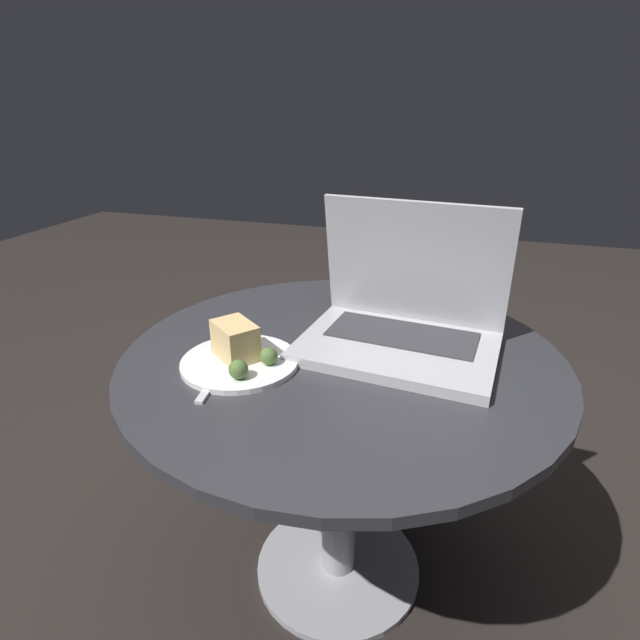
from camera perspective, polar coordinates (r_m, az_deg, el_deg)
ground_plane at (r=1.19m, az=2.05°, el=-26.45°), size 6.00×6.00×0.00m
table at (r=0.92m, az=2.42°, el=-9.90°), size 0.75×0.75×0.52m
laptop at (r=0.87m, az=9.46°, el=0.18°), size 0.35×0.27×0.24m
beer_glass at (r=1.04m, az=4.51°, el=7.69°), size 0.06×0.06×0.22m
snack_plate at (r=0.82m, az=-9.22°, el=-3.81°), size 0.19×0.19×0.07m
fork at (r=0.82m, az=-11.07°, el=-5.38°), size 0.04×0.18×0.00m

